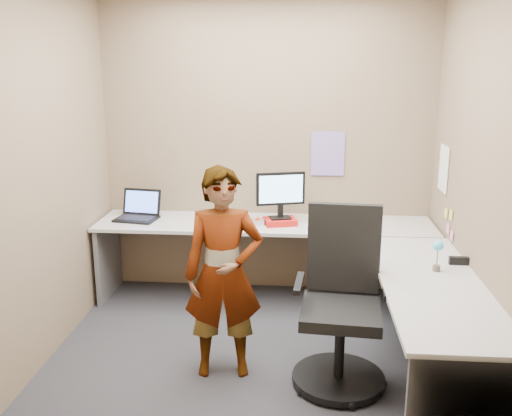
# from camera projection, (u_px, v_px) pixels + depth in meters

# --- Properties ---
(ground) EXTENTS (3.00, 3.00, 0.00)m
(ground) POSITION_uv_depth(u_px,v_px,m) (255.00, 352.00, 4.28)
(ground) COLOR #242428
(ground) RESTS_ON ground
(wall_back) EXTENTS (3.00, 0.00, 3.00)m
(wall_back) POSITION_uv_depth(u_px,v_px,m) (267.00, 147.00, 5.19)
(wall_back) COLOR brown
(wall_back) RESTS_ON ground
(wall_right) EXTENTS (0.00, 2.70, 2.70)m
(wall_right) POSITION_uv_depth(u_px,v_px,m) (478.00, 179.00, 3.82)
(wall_right) COLOR brown
(wall_right) RESTS_ON ground
(wall_left) EXTENTS (0.00, 2.70, 2.70)m
(wall_left) POSITION_uv_depth(u_px,v_px,m) (45.00, 172.00, 4.05)
(wall_left) COLOR brown
(wall_left) RESTS_ON ground
(desk) EXTENTS (2.98, 2.58, 0.73)m
(desk) POSITION_uv_depth(u_px,v_px,m) (315.00, 262.00, 4.46)
(desk) COLOR #A5A5A5
(desk) RESTS_ON ground
(paper_ream) EXTENTS (0.31, 0.26, 0.05)m
(paper_ream) POSITION_uv_depth(u_px,v_px,m) (280.00, 221.00, 4.97)
(paper_ream) COLOR red
(paper_ream) RESTS_ON desk
(monitor) EXTENTS (0.42, 0.17, 0.40)m
(monitor) POSITION_uv_depth(u_px,v_px,m) (281.00, 191.00, 4.91)
(monitor) COLOR black
(monitor) RESTS_ON paper_ream
(laptop) EXTENTS (0.40, 0.35, 0.25)m
(laptop) POSITION_uv_depth(u_px,v_px,m) (139.00, 211.00, 5.14)
(laptop) COLOR black
(laptop) RESTS_ON desk
(trackball_mouse) EXTENTS (0.12, 0.08, 0.07)m
(trackball_mouse) POSITION_uv_depth(u_px,v_px,m) (258.00, 222.00, 4.96)
(trackball_mouse) COLOR #B7B7BC
(trackball_mouse) RESTS_ON desk
(origami) EXTENTS (0.10, 0.10, 0.06)m
(origami) POSITION_uv_depth(u_px,v_px,m) (230.00, 226.00, 4.83)
(origami) COLOR white
(origami) RESTS_ON desk
(stapler) EXTENTS (0.15, 0.04, 0.05)m
(stapler) POSITION_uv_depth(u_px,v_px,m) (460.00, 261.00, 3.99)
(stapler) COLOR black
(stapler) RESTS_ON desk
(flower) EXTENTS (0.07, 0.07, 0.22)m
(flower) POSITION_uv_depth(u_px,v_px,m) (438.00, 251.00, 3.84)
(flower) COLOR brown
(flower) RESTS_ON desk
(calendar_purple) EXTENTS (0.30, 0.01, 0.40)m
(calendar_purple) POSITION_uv_depth(u_px,v_px,m) (328.00, 154.00, 5.15)
(calendar_purple) COLOR #846BB7
(calendar_purple) RESTS_ON wall_back
(calendar_white) EXTENTS (0.01, 0.28, 0.38)m
(calendar_white) POSITION_uv_depth(u_px,v_px,m) (444.00, 169.00, 4.71)
(calendar_white) COLOR white
(calendar_white) RESTS_ON wall_right
(sticky_note_a) EXTENTS (0.01, 0.07, 0.07)m
(sticky_note_a) POSITION_uv_depth(u_px,v_px,m) (451.00, 215.00, 4.45)
(sticky_note_a) COLOR #F2E059
(sticky_note_a) RESTS_ON wall_right
(sticky_note_b) EXTENTS (0.01, 0.07, 0.07)m
(sticky_note_b) POSITION_uv_depth(u_px,v_px,m) (448.00, 229.00, 4.53)
(sticky_note_b) COLOR pink
(sticky_note_b) RESTS_ON wall_right
(sticky_note_c) EXTENTS (0.01, 0.07, 0.07)m
(sticky_note_c) POSITION_uv_depth(u_px,v_px,m) (452.00, 236.00, 4.42)
(sticky_note_c) COLOR pink
(sticky_note_c) RESTS_ON wall_right
(sticky_note_d) EXTENTS (0.01, 0.07, 0.07)m
(sticky_note_d) POSITION_uv_depth(u_px,v_px,m) (446.00, 213.00, 4.60)
(sticky_note_d) COLOR #F2E059
(sticky_note_d) RESTS_ON wall_right
(office_chair) EXTENTS (0.63, 0.62, 1.17)m
(office_chair) POSITION_uv_depth(u_px,v_px,m) (341.00, 314.00, 3.79)
(office_chair) COLOR black
(office_chair) RESTS_ON ground
(person) EXTENTS (0.58, 0.42, 1.46)m
(person) POSITION_uv_depth(u_px,v_px,m) (224.00, 273.00, 3.84)
(person) COLOR #999399
(person) RESTS_ON ground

